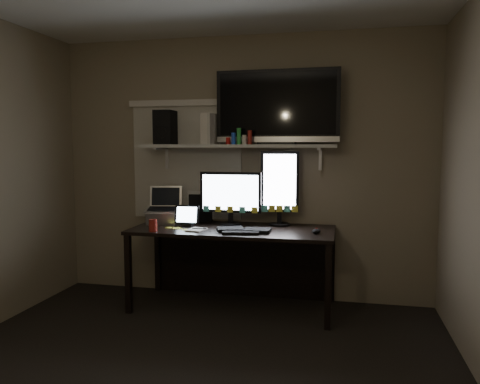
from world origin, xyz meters
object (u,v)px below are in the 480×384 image
(desk, at_px, (236,245))
(cup, at_px, (153,225))
(tablet, at_px, (187,216))
(monitor_landscape, at_px, (231,198))
(laptop, at_px, (162,206))
(monitor_portrait, at_px, (280,188))
(tv, at_px, (277,107))
(mouse, at_px, (316,231))
(game_console, at_px, (210,129))
(keyboard, at_px, (244,230))
(speaker, at_px, (165,127))

(desk, distance_m, cup, 0.80)
(desk, height_order, tablet, tablet)
(monitor_landscape, bearing_deg, laptop, -172.05)
(monitor_portrait, distance_m, tv, 0.74)
(monitor_portrait, bearing_deg, monitor_landscape, -176.35)
(monitor_landscape, height_order, mouse, monitor_landscape)
(laptop, xyz_separation_m, game_console, (0.44, 0.11, 0.72))
(keyboard, xyz_separation_m, tablet, (-0.56, 0.14, 0.08))
(desk, bearing_deg, game_console, 165.97)
(monitor_landscape, distance_m, tablet, 0.43)
(cup, bearing_deg, tablet, 55.17)
(desk, xyz_separation_m, keyboard, (0.13, -0.26, 0.19))
(tv, relative_size, speaker, 3.48)
(tablet, bearing_deg, mouse, -4.48)
(tv, bearing_deg, desk, -163.48)
(tablet, bearing_deg, monitor_landscape, 22.95)
(monitor_portrait, bearing_deg, game_console, 177.93)
(monitor_landscape, distance_m, cup, 0.77)
(desk, bearing_deg, laptop, -176.31)
(cup, relative_size, tv, 0.09)
(keyboard, xyz_separation_m, speaker, (-0.85, 0.36, 0.90))
(monitor_portrait, xyz_separation_m, mouse, (0.36, -0.33, -0.33))
(monitor_landscape, bearing_deg, monitor_portrait, 11.37)
(speaker, bearing_deg, game_console, -6.49)
(keyboard, height_order, cup, cup)
(mouse, xyz_separation_m, speaker, (-1.46, 0.32, 0.89))
(laptop, xyz_separation_m, cup, (0.07, -0.38, -0.12))
(tablet, bearing_deg, laptop, 164.39)
(monitor_landscape, bearing_deg, cup, -140.93)
(desk, relative_size, cup, 17.12)
(mouse, bearing_deg, laptop, -174.62)
(monitor_landscape, relative_size, mouse, 5.34)
(keyboard, relative_size, tv, 0.42)
(monitor_landscape, height_order, laptop, monitor_landscape)
(speaker, bearing_deg, laptop, -86.28)
(cup, distance_m, speaker, 1.01)
(desk, bearing_deg, cup, -146.48)
(mouse, bearing_deg, monitor_landscape, 174.79)
(monitor_portrait, relative_size, game_console, 2.48)
(mouse, height_order, tv, tv)
(monitor_portrait, distance_m, mouse, 0.59)
(laptop, bearing_deg, game_console, 2.63)
(desk, relative_size, speaker, 5.60)
(monitor_landscape, relative_size, laptop, 1.69)
(monitor_landscape, xyz_separation_m, game_console, (-0.20, 0.03, 0.64))
(desk, relative_size, monitor_landscape, 3.11)
(keyboard, xyz_separation_m, mouse, (0.62, 0.05, 0.01))
(desk, xyz_separation_m, monitor_portrait, (0.39, 0.12, 0.53))
(game_console, distance_m, speaker, 0.46)
(desk, bearing_deg, speaker, 171.55)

